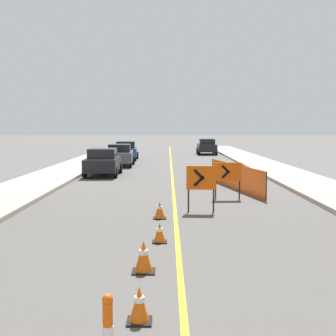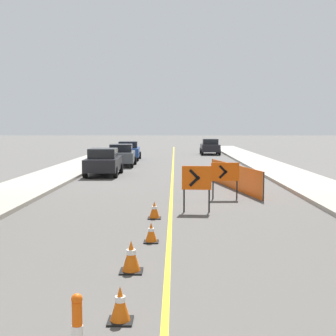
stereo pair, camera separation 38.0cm
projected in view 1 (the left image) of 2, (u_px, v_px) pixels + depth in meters
The scene contains 14 objects.
lane_stripe at pixel (170, 170), 30.97m from camera, with size 0.12×67.99×0.01m.
sidewalk_left at pixel (69, 168), 30.94m from camera, with size 3.03×67.99×0.16m.
sidewalk_right at pixel (271, 168), 30.99m from camera, with size 3.03×67.99×0.16m.
traffic_cone_third at pixel (138, 305), 6.83m from camera, with size 0.37×0.37×0.54m.
traffic_cone_fourth at pixel (142, 257), 9.18m from camera, with size 0.45×0.45×0.63m.
traffic_cone_fifth at pixel (158, 233), 11.54m from camera, with size 0.37×0.37×0.49m.
traffic_cone_farthest at pixel (158, 210), 14.53m from camera, with size 0.41×0.41×0.54m.
arrow_barricade_primary at pixel (200, 180), 15.56m from camera, with size 0.99×0.12×1.55m.
arrow_barricade_secondary at pixel (226, 173), 18.37m from camera, with size 1.11×0.12×1.45m.
safety_mesh_fence at pixel (233, 176), 21.45m from camera, with size 1.45×7.09×1.13m.
parked_car_curb_near at pixel (102, 162), 27.18m from camera, with size 1.94×4.33×1.59m.
parked_car_curb_mid at pixel (118, 155), 33.63m from camera, with size 2.01×4.38×1.59m.
parked_car_curb_far at pixel (124, 151), 39.75m from camera, with size 2.02×4.39×1.59m.
parked_car_opposite_side at pixel (205, 147), 47.71m from camera, with size 1.94×4.32×1.59m.
Camera 1 is at (-0.24, 3.15, 2.87)m, focal length 50.00 mm.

